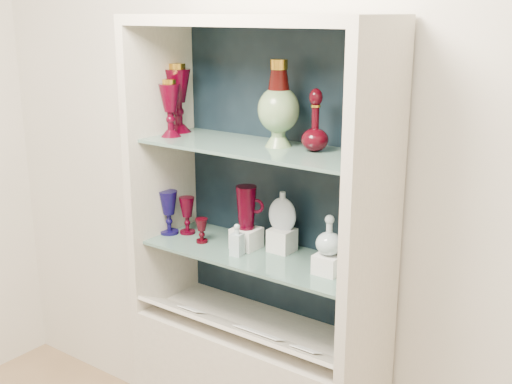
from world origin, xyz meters
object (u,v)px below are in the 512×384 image
Objects in this scene: ruby_decanter_b at (372,129)px; ruby_pitcher at (246,208)px; cobalt_goblet at (169,212)px; clear_square_bottle at (237,240)px; lidded_bowl at (365,150)px; ruby_goblet_small at (202,231)px; ruby_goblet_tall at (187,215)px; pedestal_lamp_right at (170,108)px; flat_flask at (282,210)px; pedestal_lamp_left at (178,98)px; clear_round_decanter at (329,236)px; enamel_urn at (279,104)px; ruby_decanter_a at (315,116)px; cameo_medallion at (359,233)px.

ruby_decanter_b is 0.61m from ruby_pitcher.
clear_square_bottle is (0.38, -0.03, -0.03)m from cobalt_goblet.
clear_square_bottle is at bearing -175.06° from lidded_bowl.
lidded_bowl is at bearing -27.31° from ruby_pitcher.
ruby_goblet_tall is at bearing 158.00° from ruby_goblet_small.
pedestal_lamp_right reaches higher than ruby_goblet_small.
flat_flask reaches higher than ruby_goblet_small.
ruby_goblet_small is 0.21m from clear_square_bottle.
clear_round_decanter is (0.75, -0.06, -0.42)m from pedestal_lamp_left.
pedestal_lamp_right is 0.46m from enamel_urn.
clear_round_decanter reaches higher than cobalt_goblet.
ruby_decanter_a is 2.50× the size of ruby_goblet_small.
pedestal_lamp_right is at bearing -107.25° from ruby_goblet_tall.
cameo_medallion is at bearing 5.58° from ruby_goblet_small.
ruby_decanter_a is at bearing 3.40° from ruby_goblet_tall.
clear_round_decanter is 0.10m from cameo_medallion.
ruby_decanter_b is 1.68× the size of cameo_medallion.
pedestal_lamp_left is 0.63m from flat_flask.
pedestal_lamp_right reaches higher than ruby_decanter_b.
cobalt_goblet is at bearing 172.56° from cameo_medallion.
pedestal_lamp_right is 1.23× the size of cobalt_goblet.
lidded_bowl reaches higher than clear_square_bottle.
cobalt_goblet is 1.08× the size of ruby_pitcher.
cameo_medallion is at bearing -2.67° from enamel_urn.
cobalt_goblet reaches higher than ruby_goblet_tall.
clear_square_bottle is 0.90× the size of clear_round_decanter.
pedestal_lamp_left is 0.86m from ruby_decanter_b.
ruby_goblet_tall is 1.31× the size of cameo_medallion.
lidded_bowl is at bearing -4.54° from pedestal_lamp_left.
ruby_decanter_a reaches higher than cobalt_goblet.
cobalt_goblet is 1.19× the size of flat_flask.
clear_square_bottle is at bearing -3.30° from pedestal_lamp_right.
cobalt_goblet is (-0.04, 0.01, -0.44)m from pedestal_lamp_right.
clear_round_decanter is (0.57, 0.02, 0.09)m from ruby_goblet_small.
ruby_pitcher is at bearing 17.90° from ruby_goblet_small.
pedestal_lamp_left is 3.08× the size of lidded_bowl.
flat_flask is (0.50, 0.03, -0.39)m from pedestal_lamp_left.
enamel_urn is 0.41m from flat_flask.
pedestal_lamp_right is at bearing 176.70° from clear_square_bottle.
pedestal_lamp_right is at bearing -168.60° from enamel_urn.
ruby_decanter_b is at bearing 15.17° from clear_square_bottle.
ruby_goblet_tall is (-0.80, -0.05, -0.44)m from ruby_decanter_b.
ruby_decanter_a is 1.24× the size of ruby_decanter_b.
cobalt_goblet is at bearing -171.00° from enamel_urn.
ruby_decanter_a reaches higher than lidded_bowl.
ruby_goblet_small is (0.18, -0.00, -0.04)m from cobalt_goblet.
pedestal_lamp_left is 1.12× the size of ruby_decanter_a.
ruby_pitcher is at bearing 12.04° from pedestal_lamp_right.
pedestal_lamp_left is 1.77× the size of ruby_goblet_tall.
pedestal_lamp_right is 1.12× the size of ruby_decanter_b.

